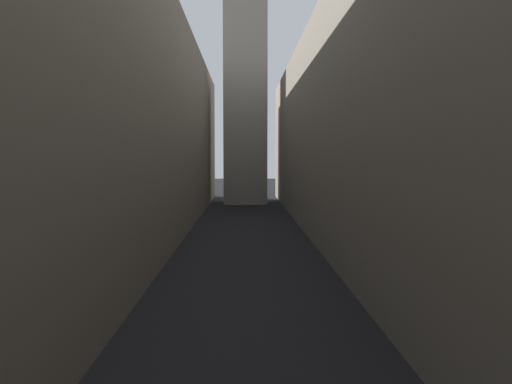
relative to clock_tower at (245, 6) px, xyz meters
name	(u,v)px	position (x,y,z in m)	size (l,w,h in m)	color
ground_plane	(247,255)	(0.00, -42.38, -30.02)	(264.00, 264.00, 0.00)	black
building_block_left	(98,120)	(-11.19, -40.38, -20.03)	(11.38, 108.00, 19.97)	#756B5B
building_block_right	(407,125)	(12.22, -40.38, -20.44)	(13.44, 108.00, 19.17)	gray
clock_tower	(245,6)	(0.00, 0.00, 0.00)	(7.20, 7.20, 57.81)	gray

